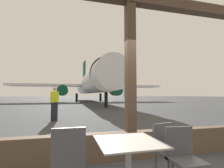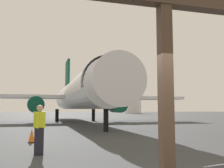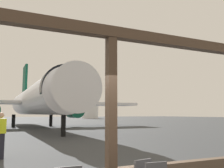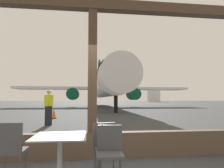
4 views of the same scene
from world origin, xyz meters
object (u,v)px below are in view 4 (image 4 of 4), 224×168
object	(u,v)px
cafe_chair_window_right	(106,144)
cafe_chair_aisle_left	(10,147)
cafe_chair_window_left	(110,149)
traffic_cone	(54,114)
airplane	(104,86)
ground_crew_worker	(49,107)
dining_table	(60,155)
fuel_storage_tank	(154,95)

from	to	relation	value
cafe_chair_window_right	cafe_chair_aisle_left	size ratio (longest dim) A/B	0.93
cafe_chair_window_left	traffic_cone	size ratio (longest dim) A/B	1.31
airplane	ground_crew_worker	distance (m)	22.36
dining_table	ground_crew_worker	bearing A→B (deg)	102.07
cafe_chair_window_right	cafe_chair_window_left	bearing A→B (deg)	-85.39
traffic_cone	ground_crew_worker	bearing A→B (deg)	-84.59
fuel_storage_tank	ground_crew_worker	bearing A→B (deg)	-112.24
cafe_chair_aisle_left	fuel_storage_tank	distance (m)	94.00
traffic_cone	airplane	bearing A→B (deg)	74.86
airplane	cafe_chair_window_left	bearing A→B (deg)	-94.59
cafe_chair_aisle_left	airplane	size ratio (longest dim) A/B	0.03
airplane	traffic_cone	xyz separation A→B (m)	(-4.89, -18.09, -3.08)
dining_table	ground_crew_worker	size ratio (longest dim) A/B	0.46
cafe_chair_aisle_left	airplane	distance (m)	28.99
cafe_chair_window_left	fuel_storage_tank	size ratio (longest dim) A/B	0.13
traffic_cone	fuel_storage_tank	size ratio (longest dim) A/B	0.10
airplane	fuel_storage_tank	xyz separation A→B (m)	(28.69, 59.56, -0.16)
cafe_chair_window_left	cafe_chair_window_right	world-z (taller)	same
cafe_chair_window_right	fuel_storage_tank	world-z (taller)	fuel_storage_tank
ground_crew_worker	cafe_chair_window_left	bearing A→B (deg)	-72.27
traffic_cone	fuel_storage_tank	distance (m)	84.65
fuel_storage_tank	traffic_cone	bearing A→B (deg)	-113.39
airplane	fuel_storage_tank	size ratio (longest dim) A/B	5.22
fuel_storage_tank	airplane	bearing A→B (deg)	-115.72
dining_table	ground_crew_worker	xyz separation A→B (m)	(-1.48, 6.93, 0.47)
airplane	dining_table	bearing A→B (deg)	-96.10
dining_table	cafe_chair_window_right	distance (m)	0.78
cafe_chair_window_left	ground_crew_worker	distance (m)	7.37
fuel_storage_tank	dining_table	bearing A→B (deg)	-109.80
cafe_chair_window_left	cafe_chair_window_right	xyz separation A→B (m)	(-0.03, 0.32, -0.00)
dining_table	fuel_storage_tank	bearing A→B (deg)	70.20
cafe_chair_aisle_left	cafe_chair_window_right	bearing A→B (deg)	6.20
ground_crew_worker	traffic_cone	size ratio (longest dim) A/B	2.62
cafe_chair_aisle_left	ground_crew_worker	xyz separation A→B (m)	(-0.73, 6.85, 0.34)
dining_table	fuel_storage_tank	distance (m)	93.82
cafe_chair_window_right	traffic_cone	size ratio (longest dim) A/B	1.31
cafe_chair_aisle_left	ground_crew_worker	size ratio (longest dim) A/B	0.54
airplane	fuel_storage_tank	bearing A→B (deg)	64.28
airplane	traffic_cone	world-z (taller)	airplane
dining_table	fuel_storage_tank	xyz separation A→B (m)	(31.76, 88.24, 2.80)
cafe_chair_aisle_left	ground_crew_worker	world-z (taller)	ground_crew_worker
traffic_cone	fuel_storage_tank	xyz separation A→B (m)	(33.59, 77.64, 2.92)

